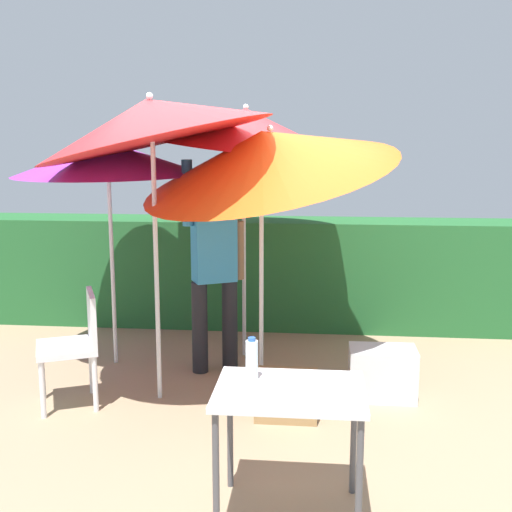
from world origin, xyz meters
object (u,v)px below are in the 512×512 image
(umbrella_rainbow, at_px, (245,127))
(cooler_box, at_px, (382,373))
(umbrella_orange, at_px, (108,158))
(bottle_water, at_px, (252,359))
(person_vendor, at_px, (214,268))
(chair_plastic, at_px, (76,341))
(crate_cardboard, at_px, (287,395))
(umbrella_yellow, at_px, (266,154))
(folding_table, at_px, (290,404))
(umbrella_navy, at_px, (151,121))

(umbrella_rainbow, bearing_deg, cooler_box, -37.92)
(umbrella_orange, distance_m, bottle_water, 2.83)
(person_vendor, xyz_separation_m, chair_plastic, (-0.95, -0.85, -0.42))
(crate_cardboard, bearing_deg, umbrella_orange, 148.84)
(chair_plastic, relative_size, bottle_water, 3.71)
(umbrella_orange, height_order, crate_cardboard, umbrella_orange)
(umbrella_yellow, xyz_separation_m, bottle_water, (0.07, -1.74, -1.09))
(umbrella_yellow, distance_m, chair_plastic, 2.08)
(umbrella_rainbow, relative_size, crate_cardboard, 5.37)
(crate_cardboard, xyz_separation_m, bottle_water, (-0.14, -1.18, 0.69))
(umbrella_orange, bearing_deg, folding_table, -53.12)
(umbrella_rainbow, height_order, bottle_water, umbrella_rainbow)
(bottle_water, bearing_deg, cooler_box, 60.78)
(umbrella_yellow, distance_m, crate_cardboard, 1.88)
(umbrella_rainbow, height_order, person_vendor, umbrella_rainbow)
(umbrella_orange, xyz_separation_m, crate_cardboard, (1.64, -0.99, -1.73))
(umbrella_navy, distance_m, folding_table, 2.41)
(crate_cardboard, bearing_deg, bottle_water, -96.70)
(umbrella_orange, bearing_deg, person_vendor, -5.95)
(person_vendor, relative_size, crate_cardboard, 4.08)
(umbrella_navy, height_order, folding_table, umbrella_navy)
(person_vendor, distance_m, crate_cardboard, 1.37)
(bottle_water, bearing_deg, person_vendor, 104.88)
(umbrella_rainbow, distance_m, umbrella_navy, 1.28)
(umbrella_orange, relative_size, folding_table, 2.59)
(umbrella_navy, relative_size, chair_plastic, 2.86)
(umbrella_navy, height_order, crate_cardboard, umbrella_navy)
(umbrella_navy, distance_m, chair_plastic, 1.78)
(umbrella_yellow, bearing_deg, chair_plastic, -159.90)
(bottle_water, bearing_deg, umbrella_rainbow, 97.43)
(chair_plastic, bearing_deg, cooler_box, 8.53)
(person_vendor, distance_m, chair_plastic, 1.34)
(umbrella_yellow, height_order, chair_plastic, umbrella_yellow)
(umbrella_orange, bearing_deg, umbrella_yellow, -16.66)
(crate_cardboard, bearing_deg, person_vendor, 127.69)
(cooler_box, relative_size, bottle_water, 2.20)
(person_vendor, bearing_deg, chair_plastic, -138.06)
(umbrella_rainbow, height_order, umbrella_navy, umbrella_navy)
(umbrella_orange, relative_size, chair_plastic, 2.33)
(umbrella_orange, bearing_deg, crate_cardboard, -31.16)
(umbrella_navy, xyz_separation_m, folding_table, (1.11, -1.49, -1.54))
(folding_table, relative_size, bottle_water, 3.33)
(person_vendor, xyz_separation_m, bottle_water, (0.55, -2.07, -0.09))
(umbrella_yellow, bearing_deg, bottle_water, -87.65)
(person_vendor, distance_m, folding_table, 2.34)
(umbrella_yellow, relative_size, crate_cardboard, 5.44)
(chair_plastic, bearing_deg, person_vendor, 41.94)
(umbrella_rainbow, xyz_separation_m, person_vendor, (-0.22, -0.45, -1.22))
(chair_plastic, xyz_separation_m, bottle_water, (1.50, -1.22, 0.34))
(cooler_box, height_order, bottle_water, bottle_water)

